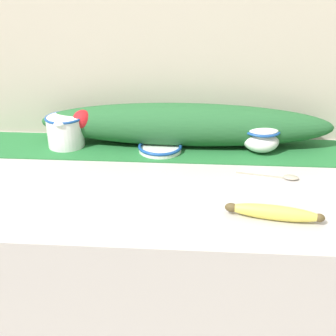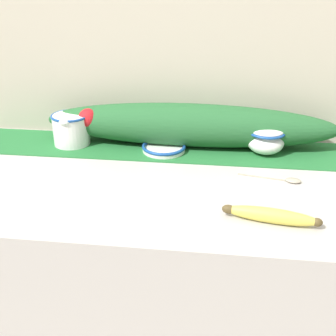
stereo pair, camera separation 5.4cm
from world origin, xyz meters
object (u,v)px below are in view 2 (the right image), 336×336
(sugar_bowl, at_px, (266,139))
(spoon, at_px, (289,180))
(small_dish, at_px, (164,148))
(banana, at_px, (271,215))
(cream_pitcher, at_px, (71,128))

(sugar_bowl, height_order, spoon, sugar_bowl)
(small_dish, distance_m, banana, 0.48)
(spoon, bearing_deg, sugar_bowl, 116.60)
(cream_pitcher, bearing_deg, spoon, -15.48)
(cream_pitcher, distance_m, small_dish, 0.31)
(cream_pitcher, height_order, spoon, cream_pitcher)
(small_dish, bearing_deg, spoon, -23.99)
(spoon, bearing_deg, banana, -97.68)
(cream_pitcher, xyz_separation_m, small_dish, (0.31, -0.02, -0.04))
(cream_pitcher, height_order, small_dish, cream_pitcher)
(sugar_bowl, bearing_deg, cream_pitcher, 179.92)
(cream_pitcher, bearing_deg, banana, -33.48)
(sugar_bowl, height_order, banana, sugar_bowl)
(sugar_bowl, xyz_separation_m, spoon, (0.05, -0.19, -0.05))
(small_dish, bearing_deg, banana, -51.76)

